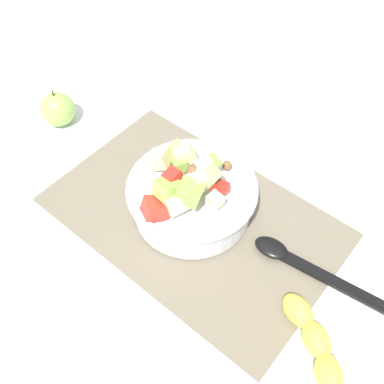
% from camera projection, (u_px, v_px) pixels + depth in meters
% --- Properties ---
extents(ground_plane, '(2.40, 2.40, 0.00)m').
position_uv_depth(ground_plane, '(193.00, 217.00, 0.77)').
color(ground_plane, silver).
extents(placemat, '(0.48, 0.30, 0.01)m').
position_uv_depth(placemat, '(193.00, 216.00, 0.77)').
color(placemat, '#756B56').
rests_on(placemat, ground_plane).
extents(salad_bowl, '(0.21, 0.21, 0.12)m').
position_uv_depth(salad_bowl, '(191.00, 195.00, 0.74)').
color(salad_bowl, white).
rests_on(salad_bowl, placemat).
extents(serving_spoon, '(0.24, 0.06, 0.01)m').
position_uv_depth(serving_spoon, '(301.00, 264.00, 0.70)').
color(serving_spoon, black).
rests_on(serving_spoon, placemat).
extents(whole_apple, '(0.07, 0.07, 0.08)m').
position_uv_depth(whole_apple, '(58.00, 109.00, 0.89)').
color(whole_apple, '#9EC656').
rests_on(whole_apple, ground_plane).
extents(banana_whole, '(0.14, 0.11, 0.04)m').
position_uv_depth(banana_whole, '(314.00, 340.00, 0.62)').
color(banana_whole, yellow).
rests_on(banana_whole, ground_plane).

